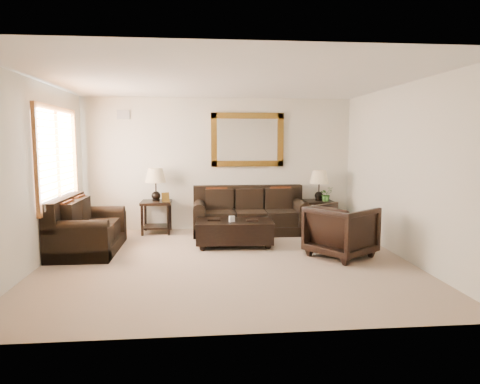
{
  "coord_description": "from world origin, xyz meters",
  "views": [
    {
      "loc": [
        -0.4,
        -6.34,
        1.82
      ],
      "look_at": [
        0.26,
        0.6,
        0.99
      ],
      "focal_mm": 32.0,
      "sensor_mm": 36.0,
      "label": 1
    }
  ],
  "objects": [
    {
      "name": "window",
      "position": [
        -2.7,
        0.9,
        1.55
      ],
      "size": [
        0.07,
        1.96,
        1.66
      ],
      "color": "white",
      "rests_on": "room"
    },
    {
      "name": "air_vent",
      "position": [
        -1.9,
        2.48,
        2.35
      ],
      "size": [
        0.25,
        0.02,
        0.18
      ],
      "primitive_type": "cube",
      "color": "#999999",
      "rests_on": "room"
    },
    {
      "name": "mirror",
      "position": [
        0.59,
        2.47,
        1.85
      ],
      "size": [
        1.5,
        0.06,
        1.1
      ],
      "color": "#4B300F",
      "rests_on": "room"
    },
    {
      "name": "armchair",
      "position": [
        1.82,
        0.1,
        0.45
      ],
      "size": [
        1.18,
        1.19,
        0.9
      ],
      "primitive_type": "imported",
      "rotation": [
        0.0,
        0.0,
        2.19
      ],
      "color": "black",
      "rests_on": "floor"
    },
    {
      "name": "room",
      "position": [
        0.0,
        0.0,
        1.35
      ],
      "size": [
        5.51,
        5.01,
        2.71
      ],
      "color": "#87765D",
      "rests_on": "ground"
    },
    {
      "name": "sofa",
      "position": [
        0.59,
        2.06,
        0.33
      ],
      "size": [
        2.24,
        0.97,
        0.92
      ],
      "color": "black",
      "rests_on": "room"
    },
    {
      "name": "potted_plant",
      "position": [
        2.16,
        2.08,
        0.72
      ],
      "size": [
        0.34,
        0.36,
        0.23
      ],
      "primitive_type": "imported",
      "rotation": [
        0.0,
        0.0,
        0.34
      ],
      "color": "#2A571E",
      "rests_on": "end_table_right"
    },
    {
      "name": "coffee_table",
      "position": [
        0.19,
        0.93,
        0.28
      ],
      "size": [
        1.36,
        0.78,
        0.56
      ],
      "rotation": [
        0.0,
        0.0,
        -0.05
      ],
      "color": "black",
      "rests_on": "room"
    },
    {
      "name": "end_table_right",
      "position": [
        2.04,
        2.18,
        0.8
      ],
      "size": [
        0.56,
        0.56,
        1.22
      ],
      "color": "black",
      "rests_on": "room"
    },
    {
      "name": "loveseat",
      "position": [
        -2.31,
        0.82,
        0.34
      ],
      "size": [
        0.97,
        1.63,
        0.92
      ],
      "rotation": [
        0.0,
        0.0,
        1.57
      ],
      "color": "black",
      "rests_on": "room"
    },
    {
      "name": "end_table_left",
      "position": [
        -1.26,
        2.17,
        0.84
      ],
      "size": [
        0.59,
        0.59,
        1.29
      ],
      "color": "black",
      "rests_on": "room"
    }
  ]
}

